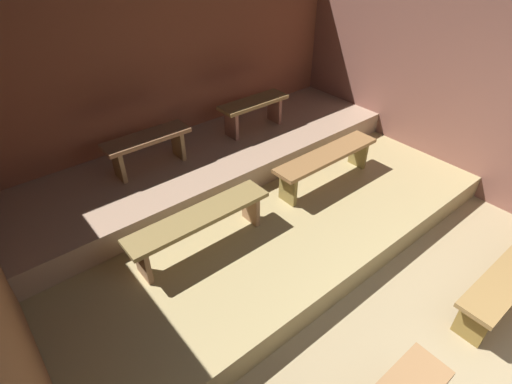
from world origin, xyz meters
TOP-DOWN VIEW (x-y plane):
  - ground at (0.00, 2.38)m, footprint 5.96×5.57m
  - wall_back at (0.00, 4.80)m, footprint 5.96×0.06m
  - wall_right at (2.61, 2.38)m, footprint 0.06×5.57m
  - platform_lower at (0.00, 3.21)m, footprint 5.16×3.12m
  - platform_middle at (0.00, 4.04)m, footprint 5.16×1.45m
  - bench_lower_left at (-0.92, 2.88)m, footprint 1.53×0.32m
  - bench_lower_right at (0.92, 2.88)m, footprint 1.53×0.32m
  - bench_middle_left at (-0.80, 4.14)m, footprint 1.01×0.32m
  - bench_middle_right at (0.80, 4.14)m, footprint 1.01×0.32m

SIDE VIEW (x-z plane):
  - ground at x=0.00m, z-range -0.08..0.00m
  - platform_lower at x=0.00m, z-range 0.00..0.30m
  - platform_middle at x=0.00m, z-range 0.30..0.60m
  - bench_lower_left at x=-0.92m, z-range 0.43..0.85m
  - bench_lower_right at x=0.92m, z-range 0.43..0.85m
  - bench_middle_left at x=-0.80m, z-range 0.71..1.13m
  - bench_middle_right at x=0.80m, z-range 0.71..1.13m
  - wall_back at x=0.00m, z-range 0.00..2.47m
  - wall_right at x=2.61m, z-range 0.00..2.47m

